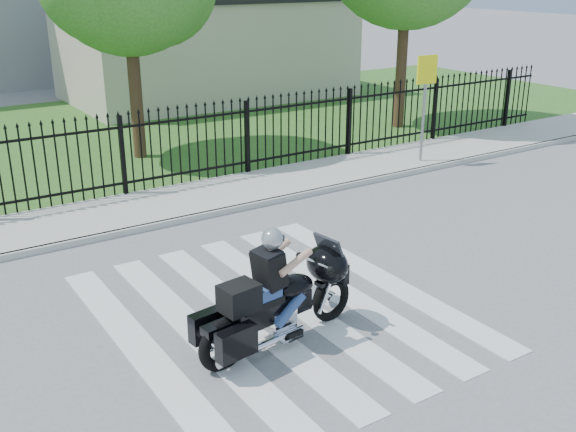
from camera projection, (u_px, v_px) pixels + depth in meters
ground at (274, 311)px, 9.71m from camera, size 120.00×120.00×0.00m
crosswalk at (274, 311)px, 9.71m from camera, size 5.00×5.50×0.01m
sidewalk at (144, 209)px, 13.62m from camera, size 40.00×2.00×0.12m
curb at (163, 224)px, 12.83m from camera, size 40.00×0.12×0.12m
grass_strip at (51, 141)px, 19.14m from camera, size 40.00×12.00×0.02m
iron_fence at (123, 158)px, 14.11m from camera, size 26.00×0.04×1.80m
building_low at (207, 50)px, 25.26m from camera, size 10.00×6.00×3.50m
motorcycle_rider at (276, 297)px, 8.63m from camera, size 2.53×1.02×1.68m
traffic_sign at (426, 86)px, 16.17m from camera, size 0.56×0.11×2.58m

